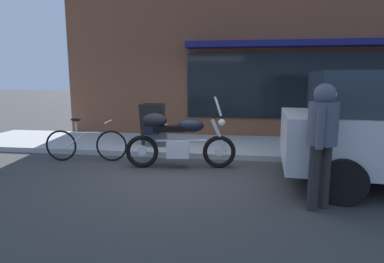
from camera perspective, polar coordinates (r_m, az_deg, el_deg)
name	(u,v)px	position (r m, az deg, el deg)	size (l,w,h in m)	color
ground_plane	(177,173)	(6.02, -2.68, -7.48)	(80.00, 80.00, 0.00)	#363636
touring_motorcycle	(174,137)	(6.30, -3.23, -1.04)	(2.17, 0.65, 1.40)	black
parked_bicycle	(86,144)	(7.18, -18.40, -2.15)	(1.75, 0.48, 0.92)	black
pedestrian_walking	(323,131)	(4.51, 22.26, 0.04)	(0.49, 0.53, 1.69)	#252525
sandwich_board_sign	(153,125)	(7.82, -7.06, 1.20)	(0.55, 0.43, 1.03)	black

